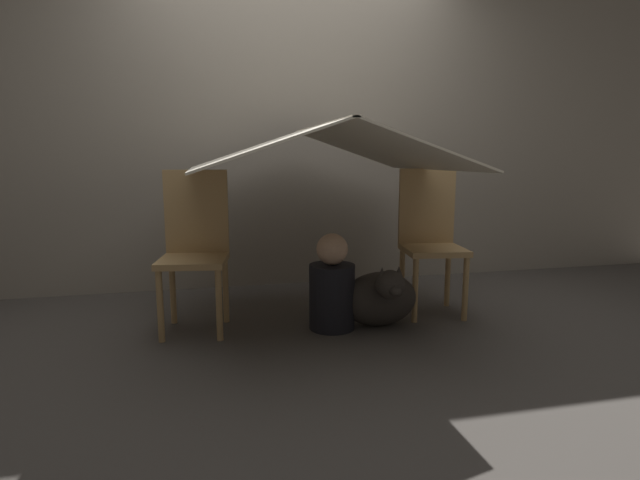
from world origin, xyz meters
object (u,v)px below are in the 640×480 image
chair_right (430,236)px  dog (381,297)px  chair_left (195,245)px  person_front (332,288)px

chair_right → dog: (-0.43, -0.25, -0.32)m
dog → chair_right: bearing=30.2°
chair_left → chair_right: same height
chair_left → dog: bearing=-4.2°
person_front → dog: person_front is taller
chair_left → dog: size_ratio=2.01×
chair_left → chair_right: (1.50, 0.00, 0.00)m
chair_right → dog: chair_right is taller
chair_left → person_front: bearing=-5.6°
chair_right → person_front: 0.79m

